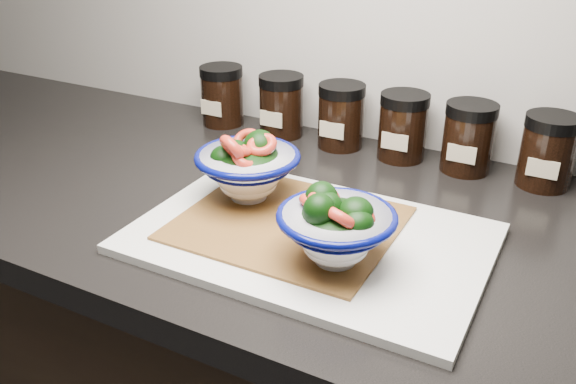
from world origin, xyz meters
The scene contains 11 objects.
countertop centered at (0.00, 1.45, 0.88)m, with size 3.50×0.60×0.04m, color black.
cutting_board centered at (0.11, 1.37, 0.91)m, with size 0.45×0.30×0.01m, color silver.
bamboo_mat centered at (0.07, 1.38, 0.91)m, with size 0.28×0.24×0.00m, color olive.
bowl_left centered at (-0.01, 1.41, 0.96)m, with size 0.15×0.15×0.11m.
bowl_right centered at (0.17, 1.32, 0.96)m, with size 0.14×0.14×0.10m.
spice_jar_a centered at (-0.24, 1.69, 0.96)m, with size 0.08×0.08×0.11m.
spice_jar_b centered at (-0.11, 1.69, 0.96)m, with size 0.08×0.08×0.11m.
spice_jar_c centered at (0.01, 1.69, 0.96)m, with size 0.08×0.08×0.11m.
spice_jar_d centered at (0.13, 1.69, 0.96)m, with size 0.08×0.08×0.11m.
spice_jar_e centered at (0.23, 1.69, 0.96)m, with size 0.08×0.08×0.11m.
spice_jar_f centered at (0.35, 1.69, 0.96)m, with size 0.08×0.08×0.11m.
Camera 1 is at (0.40, 0.75, 1.32)m, focal length 38.00 mm.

